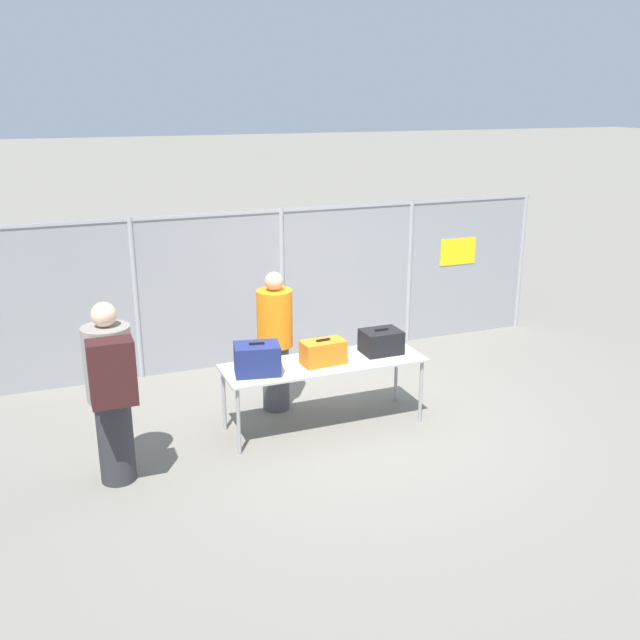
% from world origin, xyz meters
% --- Properties ---
extents(ground_plane, '(120.00, 120.00, 0.00)m').
position_xyz_m(ground_plane, '(0.00, 0.00, 0.00)').
color(ground_plane, slate).
extents(fence_section, '(7.97, 0.07, 2.12)m').
position_xyz_m(fence_section, '(0.02, 2.28, 1.11)').
color(fence_section, '#9EA0A5').
rests_on(fence_section, ground_plane).
extents(inspection_table, '(2.24, 0.72, 0.77)m').
position_xyz_m(inspection_table, '(-0.28, 0.04, 0.71)').
color(inspection_table, '#B2B2AD').
rests_on(inspection_table, ground_plane).
extents(suitcase_navy, '(0.53, 0.42, 0.34)m').
position_xyz_m(suitcase_navy, '(-1.05, -0.01, 0.93)').
color(suitcase_navy, navy).
rests_on(suitcase_navy, inspection_table).
extents(suitcase_orange, '(0.48, 0.29, 0.28)m').
position_xyz_m(suitcase_orange, '(-0.30, -0.00, 0.90)').
color(suitcase_orange, orange).
rests_on(suitcase_orange, inspection_table).
extents(suitcase_black, '(0.44, 0.34, 0.29)m').
position_xyz_m(suitcase_black, '(0.44, 0.08, 0.90)').
color(suitcase_black, black).
rests_on(suitcase_black, inspection_table).
extents(traveler_hooded, '(0.44, 0.69, 1.79)m').
position_xyz_m(traveler_hooded, '(-2.56, -0.39, 0.98)').
color(traveler_hooded, '#2D2D33').
rests_on(traveler_hooded, ground_plane).
extents(security_worker_near, '(0.41, 0.41, 1.67)m').
position_xyz_m(security_worker_near, '(-0.62, 0.69, 0.86)').
color(security_worker_near, '#4C4C51').
rests_on(security_worker_near, ground_plane).
extents(utility_trailer, '(4.59, 2.16, 0.72)m').
position_xyz_m(utility_trailer, '(1.45, 3.55, 0.43)').
color(utility_trailer, '#B2B2B7').
rests_on(utility_trailer, ground_plane).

